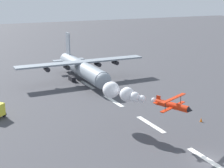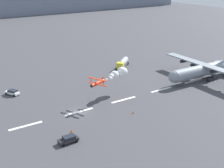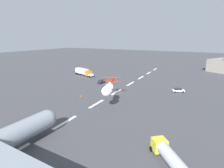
% 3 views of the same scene
% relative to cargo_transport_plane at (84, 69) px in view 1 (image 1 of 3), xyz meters
% --- Properties ---
extents(ground_plane, '(440.00, 440.00, 0.00)m').
position_rel_cargo_transport_plane_xyz_m(ground_plane, '(-45.00, 0.35, -3.33)').
color(ground_plane, '#424247').
rests_on(ground_plane, ground).
extents(runway_stripe_4, '(8.00, 0.90, 0.01)m').
position_rel_cargo_transport_plane_xyz_m(runway_stripe_4, '(-45.00, 0.35, -3.33)').
color(runway_stripe_4, white).
rests_on(runway_stripe_4, ground).
extents(runway_stripe_5, '(8.00, 0.90, 0.01)m').
position_rel_cargo_transport_plane_xyz_m(runway_stripe_5, '(-30.99, 0.35, -3.33)').
color(runway_stripe_5, white).
rests_on(runway_stripe_5, ground).
extents(runway_stripe_6, '(8.00, 0.90, 0.01)m').
position_rel_cargo_transport_plane_xyz_m(runway_stripe_6, '(-16.97, 0.35, -3.33)').
color(runway_stripe_6, white).
rests_on(runway_stripe_6, ground).
extents(runway_stripe_7, '(8.00, 0.90, 0.01)m').
position_rel_cargo_transport_plane_xyz_m(runway_stripe_7, '(-2.96, 0.35, -3.33)').
color(runway_stripe_7, white).
rests_on(runway_stripe_7, ground).
extents(cargo_transport_plane, '(27.91, 33.41, 11.12)m').
position_rel_cargo_transport_plane_xyz_m(cargo_transport_plane, '(0.00, 0.00, 0.00)').
color(cargo_transport_plane, gray).
rests_on(cargo_transport_plane, ground).
extents(stunt_biplane_red, '(15.82, 8.67, 2.86)m').
position_rel_cargo_transport_plane_xyz_m(stunt_biplane_red, '(-29.73, 5.35, 2.68)').
color(stunt_biplane_red, red).
extents(traffic_cone_far, '(0.44, 0.44, 0.75)m').
position_rel_cargo_transport_plane_xyz_m(traffic_cone_far, '(-34.01, -8.11, -2.96)').
color(traffic_cone_far, orange).
rests_on(traffic_cone_far, ground).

